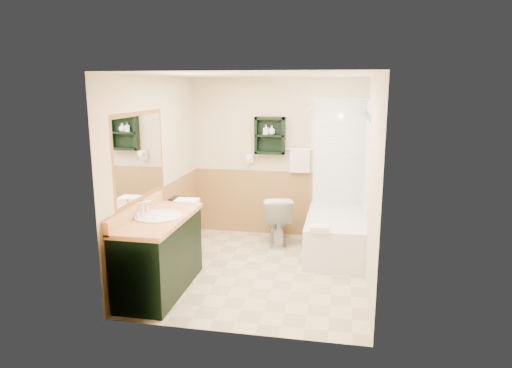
# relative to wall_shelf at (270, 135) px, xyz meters

# --- Properties ---
(floor) EXTENTS (3.00, 3.00, 0.00)m
(floor) POSITION_rel_wall_shelf_xyz_m (0.10, -1.41, -1.55)
(floor) COLOR beige
(floor) RESTS_ON ground
(back_wall) EXTENTS (2.60, 0.04, 2.40)m
(back_wall) POSITION_rel_wall_shelf_xyz_m (0.10, 0.11, -0.35)
(back_wall) COLOR #F6E7C0
(back_wall) RESTS_ON ground
(left_wall) EXTENTS (0.04, 3.00, 2.40)m
(left_wall) POSITION_rel_wall_shelf_xyz_m (-1.22, -1.41, -0.35)
(left_wall) COLOR #F6E7C0
(left_wall) RESTS_ON ground
(right_wall) EXTENTS (0.04, 3.00, 2.40)m
(right_wall) POSITION_rel_wall_shelf_xyz_m (1.42, -1.41, -0.35)
(right_wall) COLOR #F6E7C0
(right_wall) RESTS_ON ground
(ceiling) EXTENTS (2.60, 3.00, 0.04)m
(ceiling) POSITION_rel_wall_shelf_xyz_m (0.10, -1.41, 0.87)
(ceiling) COLOR white
(ceiling) RESTS_ON back_wall
(wainscot_left) EXTENTS (2.98, 2.98, 1.00)m
(wainscot_left) POSITION_rel_wall_shelf_xyz_m (-1.19, -1.41, -1.05)
(wainscot_left) COLOR #B08447
(wainscot_left) RESTS_ON left_wall
(wainscot_back) EXTENTS (2.58, 2.58, 1.00)m
(wainscot_back) POSITION_rel_wall_shelf_xyz_m (0.10, 0.08, -1.05)
(wainscot_back) COLOR #B08447
(wainscot_back) RESTS_ON back_wall
(mirror_frame) EXTENTS (1.30, 1.30, 1.00)m
(mirror_frame) POSITION_rel_wall_shelf_xyz_m (-1.17, -1.96, -0.05)
(mirror_frame) COLOR brown
(mirror_frame) RESTS_ON left_wall
(mirror_glass) EXTENTS (1.20, 1.20, 0.90)m
(mirror_glass) POSITION_rel_wall_shelf_xyz_m (-1.17, -1.96, -0.05)
(mirror_glass) COLOR white
(mirror_glass) RESTS_ON left_wall
(tile_right) EXTENTS (1.50, 1.50, 2.10)m
(tile_right) POSITION_rel_wall_shelf_xyz_m (1.38, -0.66, -0.50)
(tile_right) COLOR white
(tile_right) RESTS_ON right_wall
(tile_back) EXTENTS (0.95, 0.95, 2.10)m
(tile_back) POSITION_rel_wall_shelf_xyz_m (1.13, 0.07, -0.50)
(tile_back) COLOR white
(tile_back) RESTS_ON back_wall
(tile_accent) EXTENTS (1.50, 1.50, 0.10)m
(tile_accent) POSITION_rel_wall_shelf_xyz_m (1.37, -0.66, 0.35)
(tile_accent) COLOR #144633
(tile_accent) RESTS_ON right_wall
(wall_shelf) EXTENTS (0.45, 0.15, 0.55)m
(wall_shelf) POSITION_rel_wall_shelf_xyz_m (0.00, 0.00, 0.00)
(wall_shelf) COLOR black
(wall_shelf) RESTS_ON back_wall
(hair_dryer) EXTENTS (0.10, 0.24, 0.18)m
(hair_dryer) POSITION_rel_wall_shelf_xyz_m (-0.30, 0.02, -0.35)
(hair_dryer) COLOR white
(hair_dryer) RESTS_ON back_wall
(towel_bar) EXTENTS (0.40, 0.06, 0.40)m
(towel_bar) POSITION_rel_wall_shelf_xyz_m (0.45, 0.04, -0.20)
(towel_bar) COLOR white
(towel_bar) RESTS_ON back_wall
(curtain_rod) EXTENTS (0.03, 1.60, 0.03)m
(curtain_rod) POSITION_rel_wall_shelf_xyz_m (0.63, -0.66, 0.45)
(curtain_rod) COLOR silver
(curtain_rod) RESTS_ON back_wall
(shower_curtain) EXTENTS (1.05, 1.05, 1.70)m
(shower_curtain) POSITION_rel_wall_shelf_xyz_m (0.63, -0.48, -0.40)
(shower_curtain) COLOR beige
(shower_curtain) RESTS_ON curtain_rod
(vanity) EXTENTS (0.59, 1.36, 0.86)m
(vanity) POSITION_rel_wall_shelf_xyz_m (-0.89, -2.16, -1.12)
(vanity) COLOR black
(vanity) RESTS_ON ground
(bathtub) EXTENTS (0.80, 1.50, 0.53)m
(bathtub) POSITION_rel_wall_shelf_xyz_m (1.03, -0.60, -1.28)
(bathtub) COLOR silver
(bathtub) RESTS_ON ground
(toilet) EXTENTS (0.55, 0.80, 0.72)m
(toilet) POSITION_rel_wall_shelf_xyz_m (0.17, -0.35, -1.19)
(toilet) COLOR silver
(toilet) RESTS_ON ground
(counter_towel) EXTENTS (0.28, 0.22, 0.04)m
(counter_towel) POSITION_rel_wall_shelf_xyz_m (-0.79, -1.50, -0.67)
(counter_towel) COLOR white
(counter_towel) RESTS_ON vanity
(vanity_book) EXTENTS (0.17, 0.02, 0.23)m
(vanity_book) POSITION_rel_wall_shelf_xyz_m (-1.06, -1.35, -0.57)
(vanity_book) COLOR black
(vanity_book) RESTS_ON vanity
(tub_towel) EXTENTS (0.22, 0.18, 0.07)m
(tub_towel) POSITION_rel_wall_shelf_xyz_m (0.83, -1.30, -0.98)
(tub_towel) COLOR white
(tub_towel) RESTS_ON bathtub
(soap_bottle_a) EXTENTS (0.11, 0.16, 0.07)m
(soap_bottle_a) POSITION_rel_wall_shelf_xyz_m (-0.06, -0.01, 0.05)
(soap_bottle_a) COLOR silver
(soap_bottle_a) RESTS_ON wall_shelf
(soap_bottle_b) EXTENTS (0.12, 0.14, 0.10)m
(soap_bottle_b) POSITION_rel_wall_shelf_xyz_m (0.03, -0.01, 0.07)
(soap_bottle_b) COLOR silver
(soap_bottle_b) RESTS_ON wall_shelf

